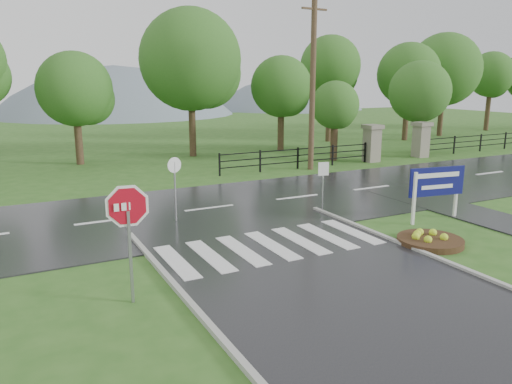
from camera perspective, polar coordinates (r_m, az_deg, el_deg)
ground at (r=11.35m, az=14.48°, el=-13.51°), size 120.00×120.00×0.00m
main_road at (r=19.45m, az=-5.35°, el=-1.96°), size 90.00×8.00×0.04m
walkway at (r=19.87m, az=25.33°, el=-2.86°), size 2.20×11.00×0.04m
crosswalk at (r=15.10m, az=1.81°, el=-6.08°), size 6.50×2.80×0.02m
pillar_west at (r=31.04m, az=13.11°, el=5.55°), size 1.00×1.00×2.24m
pillar_east at (r=33.75m, az=18.34°, el=5.80°), size 1.00×1.00×2.24m
fence_west at (r=28.02m, az=4.80°, el=4.14°), size 9.58×0.08×1.20m
hills at (r=76.04m, az=-18.31°, el=-3.42°), size 102.00×48.00×48.00m
treeline at (r=32.84m, az=-12.91°, el=3.87°), size 83.20×5.20×10.00m
stop_sign at (r=11.25m, az=-14.41°, el=-2.81°), size 1.28×0.16×2.90m
estate_billboard at (r=18.59m, az=19.96°, el=0.85°), size 2.20×0.40×1.95m
flower_bed at (r=16.21m, az=19.29°, el=-5.16°), size 1.98×1.98×0.40m
reg_sign_small at (r=19.03m, az=7.69°, el=1.84°), size 0.41×0.12×1.88m
reg_sign_round at (r=17.49m, az=-9.26°, el=1.16°), size 0.53×0.16×2.32m
utility_pole_east at (r=27.57m, az=6.48°, el=12.20°), size 1.64×0.31×9.19m
entrance_tree_left at (r=30.96m, az=9.04°, el=9.74°), size 2.90×2.90×4.83m
entrance_tree_right at (r=35.39m, az=18.21°, el=10.80°), size 4.05×4.05×6.12m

